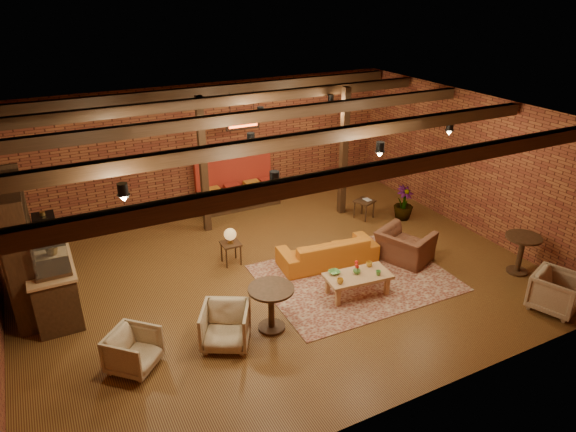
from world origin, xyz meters
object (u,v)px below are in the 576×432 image
coffee_table (357,277)px  round_table_right (522,248)px  plant_tall (407,171)px  armchair_b (225,324)px  sofa (328,251)px  armchair_a (133,349)px  round_table_left (271,301)px  side_table_book (364,202)px  side_table_lamp (230,237)px  armchair_far (556,290)px  armchair_right (405,241)px

coffee_table → round_table_right: round_table_right is taller
coffee_table → plant_tall: (2.96, 2.32, 0.89)m
armchair_b → sofa: bearing=57.1°
armchair_a → armchair_b: (1.46, -0.11, 0.03)m
round_table_left → armchair_b: round_table_left is taller
armchair_a → side_table_book: bearing=-20.8°
side_table_lamp → round_table_right: (5.08, -3.02, -0.07)m
side_table_book → armchair_far: 4.91m
armchair_right → round_table_right: 2.28m
round_table_left → round_table_right: round_table_right is taller
armchair_b → plant_tall: plant_tall is taller
sofa → side_table_book: sofa is taller
side_table_lamp → side_table_book: bearing=9.2°
armchair_right → round_table_left: bearing=81.8°
side_table_lamp → round_table_left: bearing=-94.9°
side_table_lamp → round_table_left: (-0.21, -2.41, -0.07)m
coffee_table → round_table_right: (3.40, -0.83, 0.17)m
armchair_b → coffee_table: bearing=34.6°
coffee_table → round_table_right: size_ratio=1.58×
side_table_book → sofa: bearing=-142.3°
round_table_left → armchair_right: bearing=13.5°
side_table_lamp → armchair_far: (4.59, -4.23, -0.22)m
side_table_lamp → armchair_far: 6.25m
round_table_left → plant_tall: 5.53m
sofa → armchair_a: 4.53m
armchair_far → plant_tall: 4.45m
armchair_b → round_table_right: size_ratio=0.94×
sofa → round_table_right: 3.90m
armchair_right → armchair_far: size_ratio=1.32×
round_table_left → round_table_right: bearing=-6.5°
side_table_lamp → round_table_right: bearing=-30.7°
side_table_lamp → plant_tall: 4.69m
coffee_table → armchair_b: 2.75m
coffee_table → side_table_book: (2.11, 2.80, 0.06)m
side_table_lamp → armchair_right: armchair_right is taller
armchair_b → side_table_book: 5.74m
side_table_book → round_table_left: bearing=-142.9°
round_table_left → side_table_book: bearing=37.1°
sofa → armchair_far: 4.32m
armchair_b → armchair_right: size_ratio=0.74×
coffee_table → sofa: bearing=84.8°
sofa → armchair_far: armchair_far is taller
armchair_b → side_table_book: (4.85, 3.07, 0.05)m
side_table_lamp → plant_tall: bearing=1.7°
sofa → side_table_book: size_ratio=3.74×
round_table_left → armchair_right: (3.53, 0.84, -0.09)m
armchair_right → armchair_b: bearing=79.7°
sofa → armchair_a: size_ratio=2.92×
coffee_table → side_table_lamp: size_ratio=1.60×
side_table_lamp → armchair_a: bearing=-136.9°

